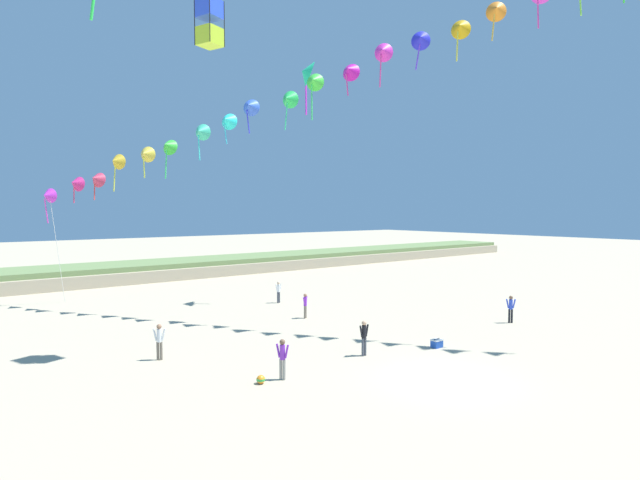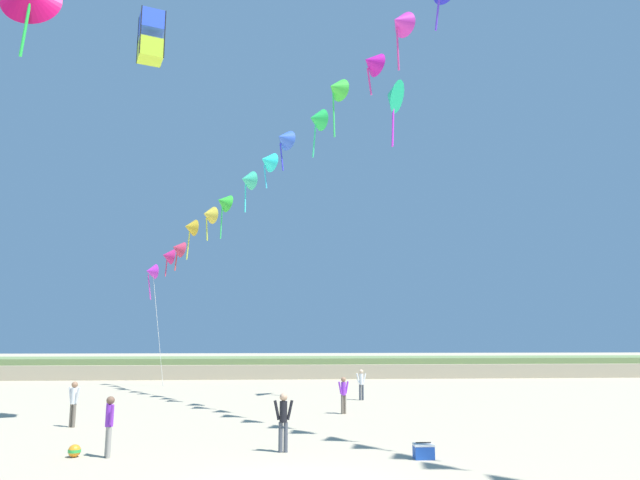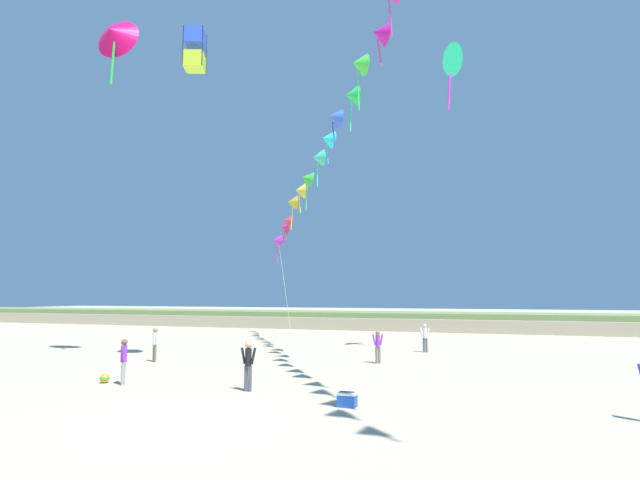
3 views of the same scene
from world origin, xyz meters
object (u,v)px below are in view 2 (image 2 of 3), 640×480
at_px(person_near_left, 109,422).
at_px(person_far_right, 361,382).
at_px(person_mid_center, 344,392).
at_px(beach_cooler, 424,451).
at_px(beach_ball, 74,451).
at_px(large_kite_low_lead, 151,37).
at_px(person_near_right, 74,401).
at_px(large_kite_mid_trail, 392,96).
at_px(person_far_center, 283,418).

bearing_deg(person_near_left, person_far_right, 57.16).
height_order(person_near_left, person_mid_center, person_near_left).
bearing_deg(person_mid_center, beach_cooler, -83.18).
xyz_separation_m(person_near_left, beach_ball, (-0.98, 0.14, -0.82)).
distance_m(person_near_left, large_kite_low_lead, 15.93).
bearing_deg(person_far_right, person_near_right, -144.88).
relative_size(person_far_right, large_kite_mid_trail, 0.39).
distance_m(person_mid_center, beach_ball, 12.70).
bearing_deg(beach_ball, beach_cooler, -5.43).
bearing_deg(beach_ball, large_kite_low_lead, 86.19).
distance_m(person_mid_center, large_kite_low_lead, 17.83).
distance_m(person_far_right, beach_cooler, 15.71).
bearing_deg(person_near_left, person_mid_center, 49.00).
relative_size(large_kite_low_lead, beach_ball, 5.93).
bearing_deg(large_kite_mid_trail, person_near_right, -151.63).
relative_size(person_near_left, person_far_center, 0.99).
xyz_separation_m(person_mid_center, large_kite_low_lead, (-8.59, -3.99, 15.11)).
bearing_deg(person_mid_center, beach_ball, -134.76).
distance_m(large_kite_mid_trail, beach_cooler, 22.90).
relative_size(person_far_center, large_kite_low_lead, 0.82).
xyz_separation_m(person_mid_center, beach_ball, (-8.92, -9.00, -0.77)).
xyz_separation_m(person_far_center, large_kite_low_lead, (-5.75, 4.72, 15.05)).
height_order(large_kite_low_lead, beach_cooler, large_kite_low_lead).
distance_m(person_near_right, beach_cooler, 13.98).
height_order(large_kite_low_lead, beach_ball, large_kite_low_lead).
relative_size(large_kite_mid_trail, beach_ball, 11.77).
distance_m(large_kite_low_lead, beach_cooler, 19.56).
relative_size(person_near_right, person_mid_center, 1.05).
bearing_deg(person_far_center, person_near_right, 145.87).
height_order(person_mid_center, large_kite_low_lead, large_kite_low_lead).
bearing_deg(beach_ball, person_mid_center, 45.24).
xyz_separation_m(person_mid_center, person_far_right, (1.65, 5.72, 0.02)).
relative_size(person_near_left, beach_ball, 4.78).
height_order(person_near_left, beach_ball, person_near_left).
xyz_separation_m(person_near_left, large_kite_mid_trail, (11.52, 13.83, 16.64)).
xyz_separation_m(person_near_left, beach_cooler, (9.13, -0.82, -0.79)).
distance_m(person_near_right, large_kite_low_lead, 15.28).
xyz_separation_m(person_far_center, large_kite_mid_trail, (6.42, 13.41, 16.63)).
xyz_separation_m(person_far_right, beach_ball, (-10.57, -14.72, -0.79)).
distance_m(large_kite_low_lead, large_kite_mid_trail, 15.03).
height_order(person_far_right, person_far_center, person_far_center).
xyz_separation_m(person_mid_center, person_far_center, (-2.84, -8.71, 0.06)).
bearing_deg(large_kite_mid_trail, person_far_center, -115.57).
relative_size(person_far_center, beach_ball, 4.84).
bearing_deg(large_kite_low_lead, person_far_center, -39.40).
distance_m(person_near_left, person_near_right, 6.70).
relative_size(person_near_right, beach_cooler, 3.01).
relative_size(person_far_right, beach_cooler, 2.91).
relative_size(person_far_center, large_kite_mid_trail, 0.41).
distance_m(person_near_right, person_far_center, 9.87).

